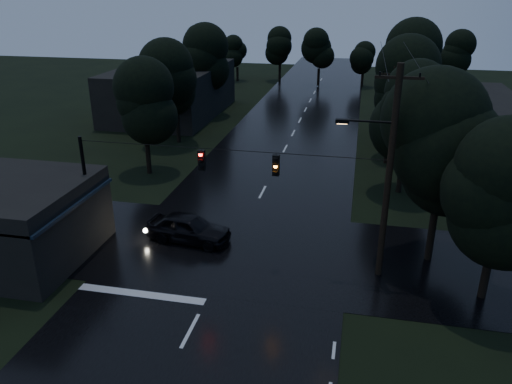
% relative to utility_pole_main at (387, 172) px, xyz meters
% --- Properties ---
extents(main_road, '(12.00, 120.00, 0.02)m').
position_rel_utility_pole_main_xyz_m(main_road, '(-7.41, 19.00, -5.26)').
color(main_road, black).
rests_on(main_road, ground).
extents(cross_street, '(60.00, 9.00, 0.02)m').
position_rel_utility_pole_main_xyz_m(cross_street, '(-7.41, 1.00, -5.26)').
color(cross_street, black).
rests_on(cross_street, ground).
extents(building_far_right, '(10.00, 14.00, 4.40)m').
position_rel_utility_pole_main_xyz_m(building_far_right, '(6.59, 23.00, -3.06)').
color(building_far_right, black).
rests_on(building_far_right, ground).
extents(building_far_left, '(10.00, 16.00, 5.00)m').
position_rel_utility_pole_main_xyz_m(building_far_left, '(-21.41, 29.00, -2.76)').
color(building_far_left, black).
rests_on(building_far_left, ground).
extents(utility_pole_main, '(3.50, 0.30, 10.00)m').
position_rel_utility_pole_main_xyz_m(utility_pole_main, '(0.00, 0.00, 0.00)').
color(utility_pole_main, black).
rests_on(utility_pole_main, ground).
extents(utility_pole_far, '(2.00, 0.30, 7.50)m').
position_rel_utility_pole_main_xyz_m(utility_pole_far, '(0.89, 17.00, -1.38)').
color(utility_pole_far, black).
rests_on(utility_pole_far, ground).
extents(anchor_pole_left, '(0.18, 0.18, 6.00)m').
position_rel_utility_pole_main_xyz_m(anchor_pole_left, '(-14.91, 0.00, -2.26)').
color(anchor_pole_left, black).
rests_on(anchor_pole_left, ground).
extents(span_signals, '(15.00, 0.37, 1.12)m').
position_rel_utility_pole_main_xyz_m(span_signals, '(-6.85, -0.01, -0.01)').
color(span_signals, black).
rests_on(span_signals, ground).
extents(tree_corner_near, '(4.48, 4.48, 9.44)m').
position_rel_utility_pole_main_xyz_m(tree_corner_near, '(2.59, 2.00, 0.74)').
color(tree_corner_near, black).
rests_on(tree_corner_near, ground).
extents(tree_corner_far, '(3.92, 3.92, 8.26)m').
position_rel_utility_pole_main_xyz_m(tree_corner_far, '(4.59, -1.00, -0.02)').
color(tree_corner_far, black).
rests_on(tree_corner_far, ground).
extents(tree_left_a, '(3.92, 3.92, 8.26)m').
position_rel_utility_pole_main_xyz_m(tree_left_a, '(-16.41, 11.00, -0.02)').
color(tree_left_a, black).
rests_on(tree_left_a, ground).
extents(tree_left_b, '(4.20, 4.20, 8.85)m').
position_rel_utility_pole_main_xyz_m(tree_left_b, '(-17.01, 19.00, 0.36)').
color(tree_left_b, black).
rests_on(tree_left_b, ground).
extents(tree_left_c, '(4.48, 4.48, 9.44)m').
position_rel_utility_pole_main_xyz_m(tree_left_c, '(-17.61, 29.00, 0.74)').
color(tree_left_c, black).
rests_on(tree_left_c, ground).
extents(tree_right_a, '(4.20, 4.20, 8.85)m').
position_rel_utility_pole_main_xyz_m(tree_right_a, '(1.59, 11.00, 0.36)').
color(tree_right_a, black).
rests_on(tree_right_a, ground).
extents(tree_right_b, '(4.48, 4.48, 9.44)m').
position_rel_utility_pole_main_xyz_m(tree_right_b, '(2.19, 19.00, 0.74)').
color(tree_right_b, black).
rests_on(tree_right_b, ground).
extents(tree_right_c, '(4.76, 4.76, 10.03)m').
position_rel_utility_pole_main_xyz_m(tree_right_c, '(2.79, 29.00, 1.11)').
color(tree_right_c, black).
rests_on(tree_right_c, ground).
extents(car, '(4.77, 2.35, 1.56)m').
position_rel_utility_pole_main_xyz_m(car, '(-9.97, 1.38, -4.48)').
color(car, black).
rests_on(car, ground).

